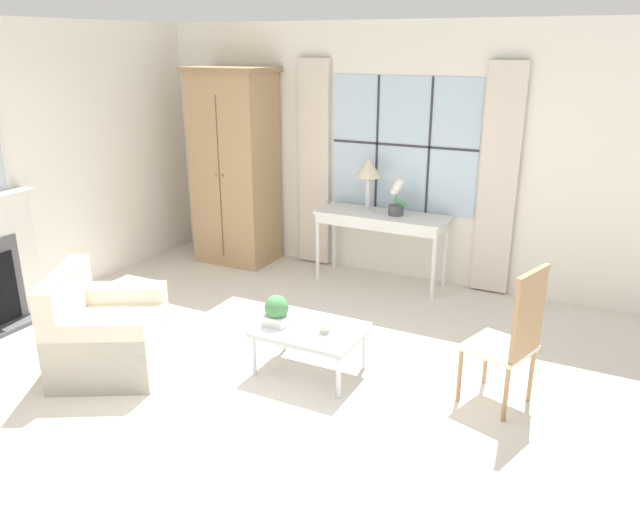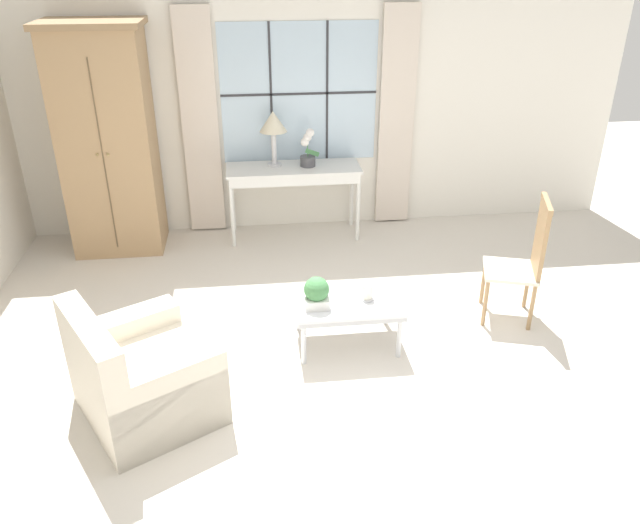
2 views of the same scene
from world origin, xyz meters
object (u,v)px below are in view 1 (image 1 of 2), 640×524
console_table (381,221)px  coffee_table (309,332)px  pillar_candle (326,324)px  potted_orchid (397,200)px  armoire (235,167)px  table_lamp (368,170)px  potted_plant_small (277,311)px  side_chair_wooden (514,333)px  armchair_upholstered (106,336)px

console_table → coffee_table: size_ratio=1.68×
console_table → pillar_candle: bearing=-79.5°
potted_orchid → coffee_table: potted_orchid is taller
armoire → pillar_candle: armoire is taller
pillar_candle → table_lamp: bearing=104.9°
potted_plant_small → pillar_candle: bearing=8.0°
potted_orchid → side_chair_wooden: 2.60m
pillar_candle → armchair_upholstered: bearing=-158.3°
console_table → potted_orchid: bearing=6.8°
side_chair_wooden → coffee_table: size_ratio=1.29×
armchair_upholstered → coffee_table: (1.53, 0.69, 0.07)m
table_lamp → pillar_candle: size_ratio=4.22×
armoire → potted_orchid: 2.04m
armchair_upholstered → armoire: bearing=101.9°
console_table → pillar_candle: 2.25m
console_table → potted_orchid: size_ratio=3.53×
armoire → side_chair_wooden: size_ratio=2.10×
potted_plant_small → pillar_candle: 0.42m
armchair_upholstered → console_table: bearing=66.0°
potted_orchid → potted_plant_small: potted_orchid is taller
armoire → coffee_table: 3.11m
side_chair_wooden → pillar_candle: (-1.39, -0.23, -0.13)m
table_lamp → side_chair_wooden: (2.00, -2.04, -0.65)m
table_lamp → pillar_candle: table_lamp is taller
armoire → coffee_table: bearing=-45.0°
armoire → side_chair_wooden: 4.18m
potted_orchid → side_chair_wooden: potted_orchid is taller
armoire → armchair_upholstered: armoire is taller
table_lamp → potted_plant_small: 2.44m
table_lamp → side_chair_wooden: 2.93m
armchair_upholstered → coffee_table: size_ratio=1.39×
armoire → console_table: (1.87, 0.06, -0.45)m
armchair_upholstered → potted_plant_small: (1.27, 0.61, 0.24)m
side_chair_wooden → coffee_table: side_chair_wooden is taller
potted_orchid → pillar_candle: 2.29m
potted_orchid → coffee_table: (0.09, -2.20, -0.60)m
table_lamp → console_table: bearing=-18.6°
armchair_upholstered → pillar_candle: armchair_upholstered is taller
console_table → table_lamp: (-0.20, 0.07, 0.54)m
table_lamp → armchair_upholstered: (-1.08, -2.94, -0.96)m
potted_orchid → side_chair_wooden: bearing=-50.5°
armchair_upholstered → side_chair_wooden: (3.08, 0.90, 0.31)m
armoire → coffee_table: size_ratio=2.71×
armoire → potted_plant_small: (1.87, -2.20, -0.63)m
side_chair_wooden → potted_plant_small: size_ratio=4.45×
console_table → potted_plant_small: bearing=-90.2°
side_chair_wooden → potted_plant_small: (-1.81, -0.29, -0.07)m
console_table → armchair_upholstered: bearing=-114.0°
armchair_upholstered → table_lamp: bearing=69.8°
armchair_upholstered → potted_orchid: bearing=63.6°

